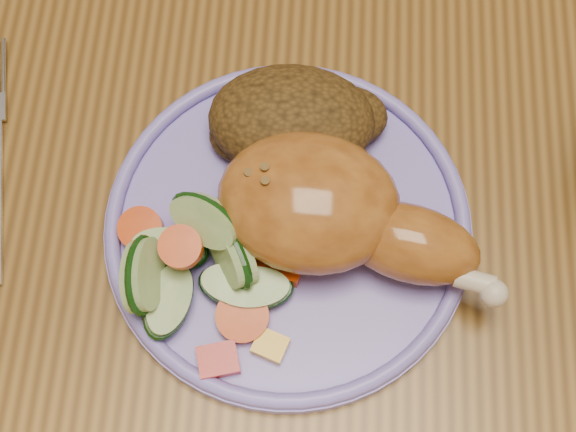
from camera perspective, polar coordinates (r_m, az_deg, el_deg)
The scene contains 7 objects.
ground at distance 1.28m, azimuth 4.05°, elevation -9.93°, with size 4.00×4.00×0.00m, color #51371B.
dining_table at distance 0.64m, azimuth 7.98°, elevation 2.09°, with size 0.90×1.40×0.75m.
plate at distance 0.53m, azimuth -0.00°, elevation -0.83°, with size 0.24×0.24×0.01m, color #8072DB.
plate_rim at distance 0.52m, azimuth -0.00°, elevation -0.41°, with size 0.24×0.24×0.01m, color #8072DB.
chicken_leg at distance 0.49m, azimuth 3.24°, elevation 0.27°, with size 0.18×0.11×0.06m.
rice_pilaf at distance 0.53m, azimuth 0.52°, elevation 6.80°, with size 0.12×0.08×0.05m.
vegetable_pile at distance 0.50m, azimuth -6.10°, elevation -3.85°, with size 0.12×0.12×0.06m.
Camera 1 is at (-0.07, -0.26, 1.25)m, focal length 50.00 mm.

